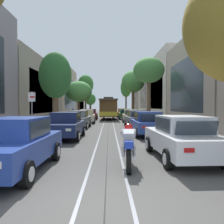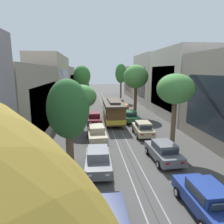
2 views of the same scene
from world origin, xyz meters
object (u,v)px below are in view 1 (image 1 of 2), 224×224
at_px(street_tree_kerb_left_fourth, 86,85).
at_px(street_tree_kerb_left_far, 90,100).
at_px(parked_car_grey_mid_left, 78,119).
at_px(street_tree_kerb_left_mid, 79,92).
at_px(parked_car_blue_second_right, 147,123).
at_px(parked_car_green_fifth_right, 125,114).
at_px(parked_car_maroon_fifth_left, 91,114).
at_px(parked_car_blue_near_left, 15,144).
at_px(parked_car_grey_mid_right, 136,118).
at_px(street_tree_kerb_right_mid, 133,82).
at_px(street_tree_kerb_right_fourth, 126,88).
at_px(parked_car_white_near_right, 181,137).
at_px(parked_car_orange_sixth_right, 123,113).
at_px(parked_car_beige_fourth_right, 130,116).
at_px(fire_hydrant, 20,138).
at_px(street_sign_post, 32,111).
at_px(street_tree_kerb_left_second, 55,76).
at_px(parked_car_brown_far_right, 122,112).
at_px(pedestrian_on_right_pavement, 73,112).
at_px(pedestrian_on_left_pavement, 71,113).
at_px(parked_car_navy_second_left, 66,125).
at_px(street_tree_kerb_right_second, 149,71).
at_px(motorcycle_with_rider, 129,147).
at_px(cable_car_trolley, 109,108).

height_order(street_tree_kerb_left_fourth, street_tree_kerb_left_far, street_tree_kerb_left_fourth).
height_order(parked_car_grey_mid_left, street_tree_kerb_left_mid, street_tree_kerb_left_mid).
relative_size(parked_car_blue_second_right, parked_car_green_fifth_right, 1.00).
xyz_separation_m(parked_car_maroon_fifth_left, parked_car_green_fifth_right, (5.15, 0.74, 0.00)).
distance_m(parked_car_blue_near_left, parked_car_grey_mid_right, 15.26).
relative_size(street_tree_kerb_right_mid, street_tree_kerb_right_fourth, 0.92).
bearing_deg(parked_car_white_near_right, parked_car_blue_near_left, -165.63).
bearing_deg(parked_car_orange_sixth_right, parked_car_beige_fourth_right, -89.23).
xyz_separation_m(parked_car_grey_mid_left, street_tree_kerb_left_fourth, (-1.83, 23.59, 5.41)).
relative_size(parked_car_maroon_fifth_left, parked_car_grey_mid_right, 0.99).
xyz_separation_m(parked_car_maroon_fifth_left, fire_hydrant, (-1.47, -22.78, -0.38)).
xyz_separation_m(parked_car_maroon_fifth_left, street_sign_post, (-1.32, -21.52, 0.89)).
bearing_deg(street_tree_kerb_left_second, parked_car_grey_mid_left, 9.36).
height_order(parked_car_brown_far_right, street_tree_kerb_left_far, street_tree_kerb_left_far).
relative_size(parked_car_grey_mid_right, parked_car_green_fifth_right, 1.01).
xyz_separation_m(parked_car_blue_second_right, pedestrian_on_right_pavement, (-9.11, 25.70, 0.18)).
bearing_deg(street_sign_post, fire_hydrant, -96.82).
xyz_separation_m(parked_car_white_near_right, street_tree_kerb_left_far, (-7.32, 47.81, 2.92)).
bearing_deg(street_tree_kerb_right_mid, parked_car_grey_mid_left, -110.43).
xyz_separation_m(parked_car_orange_sixth_right, fire_hydrant, (-6.65, -29.42, -0.38)).
relative_size(pedestrian_on_left_pavement, street_sign_post, 0.57).
distance_m(parked_car_navy_second_left, street_tree_kerb_right_second, 12.47).
height_order(street_tree_kerb_left_mid, street_tree_kerb_right_second, street_tree_kerb_right_second).
xyz_separation_m(parked_car_blue_second_right, street_tree_kerb_left_fourth, (-7.13, 28.81, 5.41)).
bearing_deg(pedestrian_on_left_pavement, fire_hydrant, -85.83).
distance_m(parked_car_blue_near_left, parked_car_beige_fourth_right, 21.62).
relative_size(parked_car_navy_second_left, parked_car_maroon_fifth_left, 1.00).
bearing_deg(street_tree_kerb_left_fourth, motorcycle_with_rider, -81.89).
height_order(fire_hydrant, street_sign_post, street_sign_post).
distance_m(parked_car_beige_fourth_right, motorcycle_with_rider, 20.68).
xyz_separation_m(parked_car_blue_near_left, parked_car_blue_second_right, (5.33, 8.06, 0.00)).
bearing_deg(pedestrian_on_right_pavement, street_tree_kerb_left_second, -84.88).
height_order(parked_car_white_near_right, parked_car_brown_far_right, same).
distance_m(street_tree_kerb_left_second, street_tree_kerb_left_far, 36.26).
relative_size(street_tree_kerb_right_fourth, fire_hydrant, 10.52).
bearing_deg(cable_car_trolley, parked_car_maroon_fifth_left, -172.04).
xyz_separation_m(street_tree_kerb_left_second, street_tree_kerb_right_fourth, (8.86, 34.71, 1.89)).
bearing_deg(parked_car_grey_mid_left, street_tree_kerb_left_far, 93.10).
height_order(parked_car_grey_mid_right, parked_car_beige_fourth_right, same).
relative_size(parked_car_white_near_right, parked_car_blue_second_right, 1.00).
bearing_deg(parked_car_grey_mid_right, street_tree_kerb_left_mid, 123.30).
relative_size(parked_car_blue_near_left, pedestrian_on_right_pavement, 2.52).
relative_size(street_tree_kerb_right_mid, street_sign_post, 2.99).
xyz_separation_m(parked_car_grey_mid_left, parked_car_maroon_fifth_left, (0.03, 13.32, 0.00)).
distance_m(parked_car_brown_far_right, street_tree_kerb_left_mid, 16.93).
relative_size(parked_car_white_near_right, street_tree_kerb_left_far, 0.84).
relative_size(street_tree_kerb_left_second, street_tree_kerb_left_mid, 1.21).
bearing_deg(parked_car_white_near_right, street_sign_post, 151.06).
height_order(parked_car_brown_far_right, street_tree_kerb_right_mid, street_tree_kerb_right_mid).
bearing_deg(parked_car_brown_far_right, street_tree_kerb_left_fourth, -157.65).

